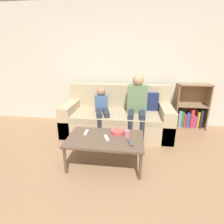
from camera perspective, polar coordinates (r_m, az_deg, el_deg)
ground_plane at (r=2.15m, az=-6.13°, el=-28.00°), size 22.00×22.00×0.00m
wall_back at (r=3.97m, az=1.81°, el=14.90°), size 12.00×0.06×2.60m
couch at (r=3.57m, az=1.77°, el=-1.92°), size 2.12×0.92×0.94m
bookshelf at (r=4.15m, az=24.10°, el=0.22°), size 0.65×0.28×0.96m
coffee_table at (r=2.52m, az=-2.21°, el=-9.14°), size 1.08×0.67×0.42m
person_adult at (r=3.35m, az=8.21°, el=3.38°), size 0.38×0.64×1.19m
person_child at (r=3.40m, az=-3.31°, el=1.21°), size 0.39×0.67×0.94m
cup_near at (r=2.52m, az=4.90°, el=-7.04°), size 0.08×0.08×0.10m
tv_remote_0 at (r=2.48m, az=-1.84°, el=-8.46°), size 0.11×0.18×0.02m
tv_remote_1 at (r=2.67m, az=-8.42°, el=-6.61°), size 0.05×0.17×0.02m
tv_remote_2 at (r=2.36m, az=6.14°, el=-9.97°), size 0.10×0.18×0.02m
snack_bowl at (r=2.64m, az=1.75°, el=-6.44°), size 0.20×0.20×0.05m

